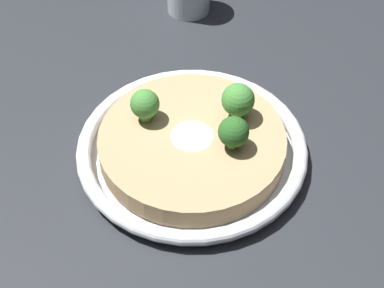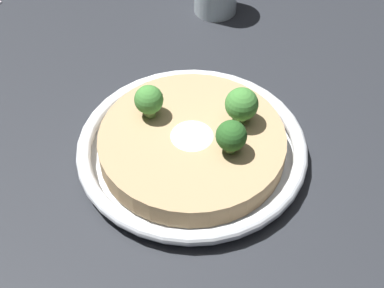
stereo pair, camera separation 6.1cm
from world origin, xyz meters
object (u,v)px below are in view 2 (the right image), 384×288
at_px(broccoli_front, 242,105).
at_px(broccoli_back, 149,100).
at_px(broccoli_front_left, 231,136).
at_px(risotto_bowl, 192,147).

bearing_deg(broccoli_front, broccoli_back, 96.91).
distance_m(broccoli_back, broccoli_front_left, 0.11).
height_order(risotto_bowl, broccoli_front, broccoli_front).
bearing_deg(broccoli_front, risotto_bowl, 125.85).
relative_size(broccoli_back, broccoli_front, 0.88).
bearing_deg(broccoli_front, broccoli_front_left, 176.48).
bearing_deg(broccoli_back, broccoli_front_left, -109.21).
xyz_separation_m(risotto_bowl, broccoli_front_left, (-0.01, -0.05, 0.04)).
xyz_separation_m(broccoli_back, broccoli_front_left, (-0.04, -0.10, 0.00)).
height_order(broccoli_front_left, broccoli_front, broccoli_front).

